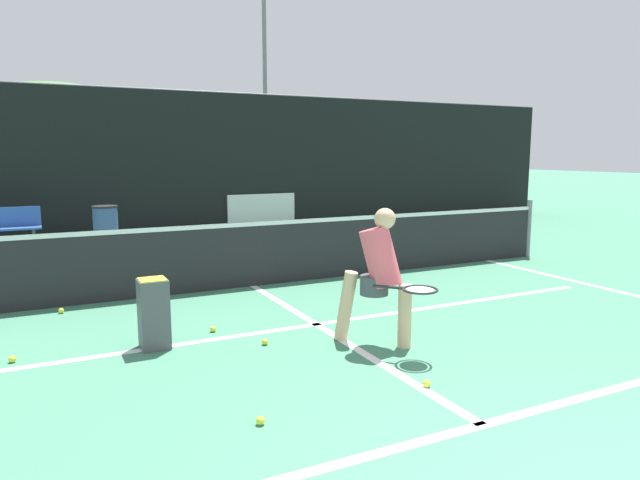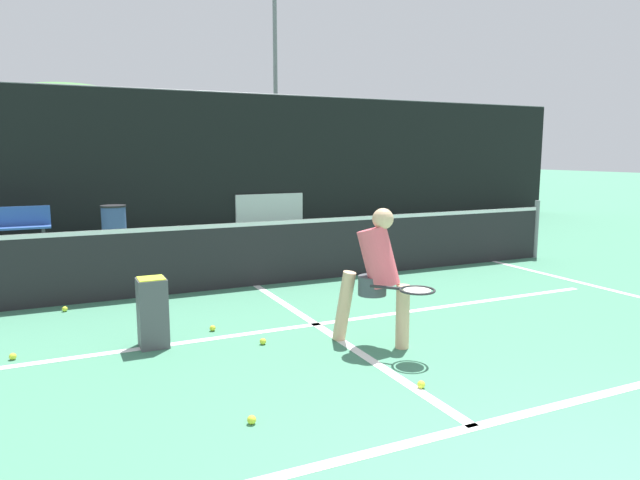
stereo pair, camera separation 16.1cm
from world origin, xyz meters
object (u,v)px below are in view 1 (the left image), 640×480
player_practicing (379,272)px  trash_bin (106,226)px  courtside_bench (0,228)px  parked_car (235,198)px  ball_hopper (154,312)px

player_practicing → trash_bin: bearing=149.6°
courtside_bench → trash_bin: (1.96, -0.25, -0.04)m
courtside_bench → parked_car: bearing=29.2°
ball_hopper → trash_bin: bearing=87.6°
trash_bin → courtside_bench: bearing=172.7°
player_practicing → parked_car: bearing=126.0°
courtside_bench → parked_car: size_ratio=0.32×
player_practicing → trash_bin: size_ratio=1.67×
trash_bin → parked_car: 5.35m
player_practicing → parked_car: (2.22, 11.48, -0.14)m
parked_car → trash_bin: bearing=-138.4°
player_practicing → ball_hopper: 2.29m
courtside_bench → trash_bin: 1.98m
player_practicing → courtside_bench: bearing=161.5°
courtside_bench → trash_bin: bearing=-7.1°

